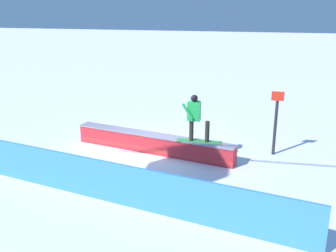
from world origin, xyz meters
name	(u,v)px	position (x,y,z in m)	size (l,w,h in m)	color
ground_plane	(153,152)	(0.00, 0.00, 0.00)	(120.00, 120.00, 0.00)	white
grind_box	(153,144)	(0.00, 0.00, 0.29)	(5.75, 1.67, 0.65)	red
snowboarder	(196,116)	(-1.51, 0.34, 1.48)	(1.46, 0.43, 1.52)	green
safety_fence	(113,183)	(0.00, 3.67, 0.55)	(10.17, 0.06, 1.11)	#3A85E9
trail_marker	(276,122)	(-4.00, -0.79, 1.15)	(0.40, 0.10, 2.16)	#262628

